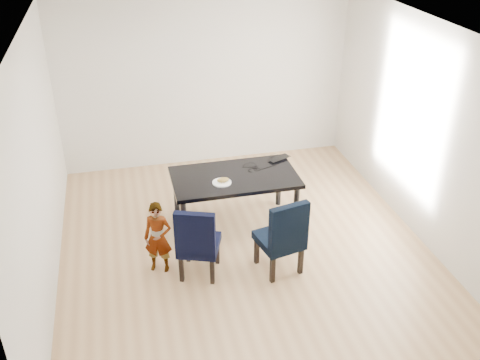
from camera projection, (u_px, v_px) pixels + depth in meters
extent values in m
cube|color=tan|center=(244.00, 246.00, 6.76)|extent=(4.50, 5.00, 0.01)
cube|color=white|center=(245.00, 30.00, 5.43)|extent=(4.50, 5.00, 0.01)
cube|color=silver|center=(205.00, 81.00, 8.22)|extent=(4.50, 0.01, 2.70)
cube|color=silver|center=(325.00, 294.00, 3.97)|extent=(4.50, 0.01, 2.70)
cube|color=white|center=(37.00, 172.00, 5.64)|extent=(0.01, 5.00, 2.70)
cube|color=white|center=(422.00, 131.00, 6.55)|extent=(0.01, 5.00, 2.70)
cube|color=black|center=(235.00, 201.00, 6.99)|extent=(1.60, 0.90, 0.75)
cube|color=black|center=(199.00, 239.00, 6.08)|extent=(0.58, 0.60, 0.94)
cube|color=black|center=(279.00, 234.00, 6.14)|extent=(0.56, 0.58, 0.98)
imported|color=#D76312|center=(158.00, 238.00, 6.14)|extent=(0.38, 0.31, 0.90)
cylinder|color=white|center=(222.00, 182.00, 6.64)|extent=(0.28, 0.28, 0.01)
ellipsoid|color=olive|center=(223.00, 180.00, 6.63)|extent=(0.17, 0.11, 0.06)
imported|color=black|center=(277.00, 157.00, 7.24)|extent=(0.37, 0.31, 0.02)
torus|color=black|center=(254.00, 170.00, 6.95)|extent=(0.19, 0.19, 0.01)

